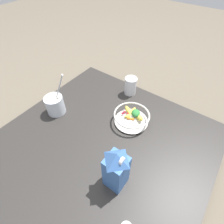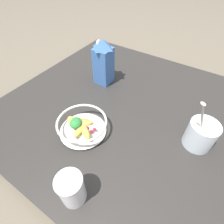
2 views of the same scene
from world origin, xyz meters
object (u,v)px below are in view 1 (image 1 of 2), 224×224
Objects in this scene: fruit_bowl at (132,117)px; milk_carton at (116,169)px; drinking_cup at (131,86)px; yogurt_tub at (55,104)px.

milk_carton is at bearing -159.10° from fruit_bowl.
milk_carton is at bearing -153.77° from drinking_cup.
fruit_bowl is 0.39m from milk_carton.
fruit_bowl is 0.85× the size of milk_carton.
drinking_cup is at bearing 33.73° from fruit_bowl.
yogurt_tub is at bearing 75.55° from milk_carton.
fruit_bowl is 0.81× the size of yogurt_tub.
yogurt_tub is 0.52m from drinking_cup.
fruit_bowl is 0.27m from drinking_cup.
milk_carton reaches higher than fruit_bowl.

